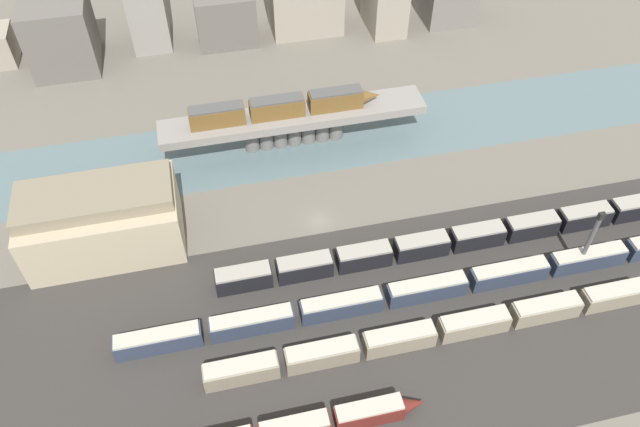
{
  "coord_description": "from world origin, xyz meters",
  "views": [
    {
      "loc": [
        -16.54,
        -73.12,
        81.81
      ],
      "look_at": [
        0.0,
        -0.97,
        2.92
      ],
      "focal_mm": 35.0,
      "sensor_mm": 36.0,
      "label": 1
    }
  ],
  "objects": [
    {
      "name": "city_block_left",
      "position": [
        -45.25,
        61.03,
        7.92
      ],
      "size": [
        14.25,
        15.3,
        15.83
      ],
      "primitive_type": "cube",
      "color": "#605B56",
      "rests_on": "ground"
    },
    {
      "name": "bridge",
      "position": [
        0.0,
        22.07,
        5.24
      ],
      "size": [
        52.02,
        7.42,
        7.29
      ],
      "color": "gray",
      "rests_on": "ground"
    },
    {
      "name": "river_water",
      "position": [
        0.0,
        22.07,
        0.0
      ],
      "size": [
        320.0,
        19.88,
        0.01
      ],
      "primitive_type": "cube",
      "color": "slate",
      "rests_on": "ground"
    },
    {
      "name": "train_yard_mid",
      "position": [
        13.27,
        -27.43,
        1.75
      ],
      "size": [
        73.54,
        2.89,
        3.57
      ],
      "color": "gray",
      "rests_on": "ground"
    },
    {
      "name": "city_block_right",
      "position": [
        -8.29,
        62.08,
        6.14
      ],
      "size": [
        13.85,
        8.24,
        12.27
      ],
      "primitive_type": "cube",
      "color": "#605B56",
      "rests_on": "ground"
    },
    {
      "name": "ground_plane",
      "position": [
        0.0,
        0.0,
        0.0
      ],
      "size": [
        400.0,
        400.0,
        0.0
      ],
      "primitive_type": "plane",
      "color": "#666056"
    },
    {
      "name": "city_block_center",
      "position": [
        -26.02,
        66.9,
        9.28
      ],
      "size": [
        8.63,
        12.75,
        18.55
      ],
      "primitive_type": "cube",
      "color": "gray",
      "rests_on": "ground"
    },
    {
      "name": "warehouse_building",
      "position": [
        -36.11,
        2.98,
        5.97
      ],
      "size": [
        25.15,
        14.63,
        12.56
      ],
      "color": "tan",
      "rests_on": "ground"
    },
    {
      "name": "train_yard_outer",
      "position": [
        21.34,
        -11.14,
        1.85
      ],
      "size": [
        82.44,
        3.16,
        3.76
      ],
      "color": "black",
      "rests_on": "ground"
    },
    {
      "name": "railbed_yard",
      "position": [
        0.0,
        -24.0,
        0.0
      ],
      "size": [
        280.0,
        42.0,
        0.01
      ],
      "primitive_type": "cube",
      "color": "#33302D",
      "rests_on": "ground"
    },
    {
      "name": "signal_tower",
      "position": [
        39.64,
        -19.8,
        6.74
      ],
      "size": [
        1.0,
        0.71,
        13.08
      ],
      "color": "#4C4C51",
      "rests_on": "ground"
    },
    {
      "name": "train_on_bridge",
      "position": [
        -1.8,
        22.07,
        9.23
      ],
      "size": [
        37.06,
        3.11,
        3.97
      ],
      "color": "brown",
      "rests_on": "bridge"
    },
    {
      "name": "train_yard_far",
      "position": [
        21.52,
        -19.75,
        1.77
      ],
      "size": [
        115.12,
        2.69,
        3.6
      ],
      "color": "#2D384C",
      "rests_on": "ground"
    }
  ]
}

